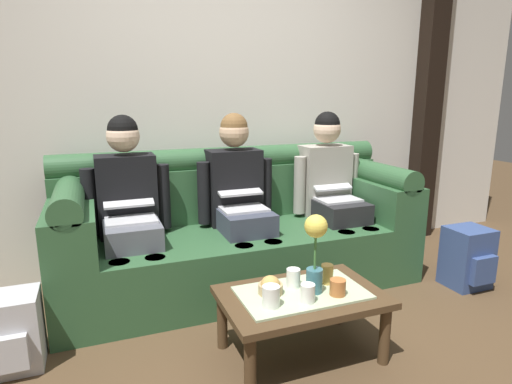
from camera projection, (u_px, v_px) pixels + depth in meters
The scene contains 17 objects.
ground_plane at pixel (317, 375), 2.09m from camera, with size 14.00×14.00×0.00m, color #4C3823.
back_wall_patterned at pixel (216, 81), 3.32m from camera, with size 6.00×0.12×2.90m, color silver.
timber_pillar at pixel (428, 83), 3.91m from camera, with size 0.20×0.20×2.90m, color black.
couch at pixel (239, 233), 3.07m from camera, with size 2.48×0.88×0.96m.
person_left at pixel (129, 204), 2.74m from camera, with size 0.56×0.67×1.22m.
person_middle at pixel (239, 194), 3.01m from camera, with size 0.56×0.67×1.22m.
person_right at pixel (331, 186), 3.27m from camera, with size 0.56×0.67×1.22m.
coffee_table at pixel (302, 302), 2.19m from camera, with size 0.83×0.53×0.36m.
flower_vase at pixel (315, 246), 2.12m from camera, with size 0.12×0.12×0.41m.
snack_bowl at pixel (270, 287), 2.15m from camera, with size 0.12×0.12×0.10m.
cup_near_left at pixel (338, 287), 2.13m from camera, with size 0.08×0.08×0.08m, color #B26633.
cup_near_right at pixel (327, 274), 2.26m from camera, with size 0.06×0.06×0.10m, color gold.
cup_far_center at pixel (308, 293), 2.06m from camera, with size 0.07×0.07×0.09m, color white.
cup_far_left at pixel (271, 296), 2.01m from camera, with size 0.08×0.08×0.10m, color white.
cup_far_right at pixel (293, 278), 2.22m from camera, with size 0.07×0.07×0.10m, color white.
backpack_right at pixel (468, 258), 3.03m from camera, with size 0.28×0.30×0.43m.
backpack_left at pixel (4, 334), 2.10m from camera, with size 0.34×0.29×0.39m.
Camera 1 is at (-0.94, -1.61, 1.34)m, focal length 29.87 mm.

